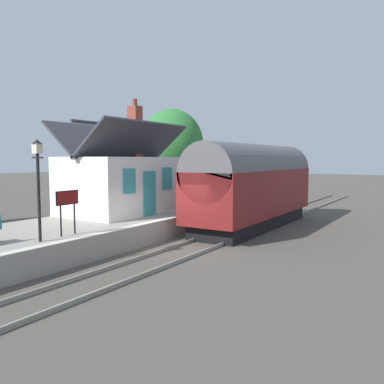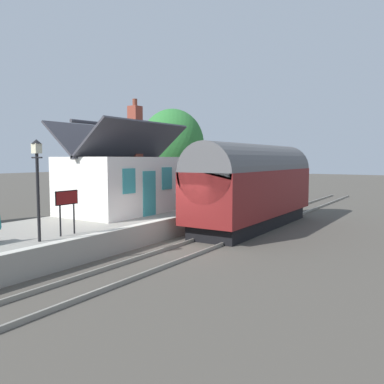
{
  "view_description": "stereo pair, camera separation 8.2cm",
  "coord_description": "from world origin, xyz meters",
  "px_view_note": "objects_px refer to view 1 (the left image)",
  "views": [
    {
      "loc": [
        -13.25,
        -9.16,
        3.59
      ],
      "look_at": [
        3.56,
        1.5,
        1.9
      ],
      "focal_mm": 37.16,
      "sensor_mm": 36.0,
      "label": 1
    },
    {
      "loc": [
        -13.21,
        -9.23,
        3.59
      ],
      "look_at": [
        3.56,
        1.5,
        1.9
      ],
      "focal_mm": 37.16,
      "sensor_mm": 36.0,
      "label": 2
    }
  ],
  "objects_px": {
    "tree_behind_building": "(172,144)",
    "lamp_post_platform": "(38,170)",
    "bench_by_lamp": "(204,195)",
    "station_building": "(121,182)",
    "station_sign_board": "(67,201)",
    "planter_bench_right": "(206,195)",
    "train": "(254,185)"
  },
  "relations": [
    {
      "from": "planter_bench_right",
      "to": "tree_behind_building",
      "type": "xyz_separation_m",
      "value": [
        4.08,
        5.58,
        3.51
      ]
    },
    {
      "from": "bench_by_lamp",
      "to": "station_building",
      "type": "bearing_deg",
      "value": 167.57
    },
    {
      "from": "station_sign_board",
      "to": "bench_by_lamp",
      "type": "bearing_deg",
      "value": 5.61
    },
    {
      "from": "tree_behind_building",
      "to": "bench_by_lamp",
      "type": "bearing_deg",
      "value": -131.0
    },
    {
      "from": "planter_bench_right",
      "to": "train",
      "type": "bearing_deg",
      "value": -121.99
    },
    {
      "from": "planter_bench_right",
      "to": "tree_behind_building",
      "type": "relative_size",
      "value": 0.09
    },
    {
      "from": "station_building",
      "to": "lamp_post_platform",
      "type": "distance_m",
      "value": 7.07
    },
    {
      "from": "station_building",
      "to": "station_sign_board",
      "type": "relative_size",
      "value": 3.81
    },
    {
      "from": "lamp_post_platform",
      "to": "planter_bench_right",
      "type": "bearing_deg",
      "value": 7.44
    },
    {
      "from": "planter_bench_right",
      "to": "lamp_post_platform",
      "type": "height_order",
      "value": "lamp_post_platform"
    },
    {
      "from": "train",
      "to": "station_building",
      "type": "distance_m",
      "value": 6.8
    },
    {
      "from": "bench_by_lamp",
      "to": "planter_bench_right",
      "type": "distance_m",
      "value": 1.41
    },
    {
      "from": "bench_by_lamp",
      "to": "train",
      "type": "bearing_deg",
      "value": -111.26
    },
    {
      "from": "planter_bench_right",
      "to": "station_building",
      "type": "bearing_deg",
      "value": 174.25
    },
    {
      "from": "planter_bench_right",
      "to": "station_sign_board",
      "type": "distance_m",
      "value": 12.65
    },
    {
      "from": "lamp_post_platform",
      "to": "bench_by_lamp",
      "type": "bearing_deg",
      "value": 5.58
    },
    {
      "from": "train",
      "to": "tree_behind_building",
      "type": "distance_m",
      "value": 12.44
    },
    {
      "from": "station_sign_board",
      "to": "planter_bench_right",
      "type": "bearing_deg",
      "value": 7.65
    },
    {
      "from": "bench_by_lamp",
      "to": "station_sign_board",
      "type": "xyz_separation_m",
      "value": [
        -11.23,
        -1.1,
        0.71
      ]
    },
    {
      "from": "tree_behind_building",
      "to": "lamp_post_platform",
      "type": "bearing_deg",
      "value": -157.51
    },
    {
      "from": "station_building",
      "to": "tree_behind_building",
      "type": "bearing_deg",
      "value": 23.36
    },
    {
      "from": "station_building",
      "to": "bench_by_lamp",
      "type": "relative_size",
      "value": 4.23
    },
    {
      "from": "planter_bench_right",
      "to": "station_sign_board",
      "type": "height_order",
      "value": "station_sign_board"
    },
    {
      "from": "bench_by_lamp",
      "to": "tree_behind_building",
      "type": "bearing_deg",
      "value": 49.0
    },
    {
      "from": "station_building",
      "to": "bench_by_lamp",
      "type": "distance_m",
      "value": 6.13
    },
    {
      "from": "bench_by_lamp",
      "to": "lamp_post_platform",
      "type": "height_order",
      "value": "lamp_post_platform"
    },
    {
      "from": "bench_by_lamp",
      "to": "planter_bench_right",
      "type": "height_order",
      "value": "bench_by_lamp"
    },
    {
      "from": "station_building",
      "to": "station_sign_board",
      "type": "bearing_deg",
      "value": -155.75
    },
    {
      "from": "lamp_post_platform",
      "to": "tree_behind_building",
      "type": "xyz_separation_m",
      "value": [
        17.81,
        7.38,
        1.51
      ]
    },
    {
      "from": "bench_by_lamp",
      "to": "station_sign_board",
      "type": "bearing_deg",
      "value": -174.39
    },
    {
      "from": "bench_by_lamp",
      "to": "station_sign_board",
      "type": "height_order",
      "value": "station_sign_board"
    },
    {
      "from": "train",
      "to": "lamp_post_platform",
      "type": "relative_size",
      "value": 3.16
    }
  ]
}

